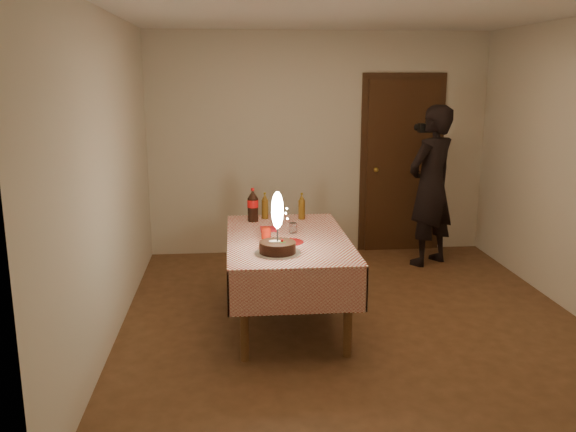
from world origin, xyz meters
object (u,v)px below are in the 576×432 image
object	(u,v)px
amber_bottle_right	(302,207)
red_cup	(266,233)
birthday_cake	(278,239)
cola_bottle	(253,205)
amber_bottle_left	(265,206)
dining_table	(287,249)
photographer	(431,186)
clear_cup	(293,228)
red_plate	(290,242)

from	to	relation	value
amber_bottle_right	red_cup	bearing A→B (deg)	-118.72
birthday_cake	red_cup	xyz separation A→B (m)	(-0.06, 0.43, -0.07)
cola_bottle	amber_bottle_left	bearing A→B (deg)	40.22
dining_table	photographer	distance (m)	2.31
red_cup	amber_bottle_left	distance (m)	0.75
clear_cup	cola_bottle	bearing A→B (deg)	124.93
clear_cup	photographer	bearing A→B (deg)	39.09
amber_bottle_left	amber_bottle_right	distance (m)	0.35
dining_table	red_plate	size ratio (longest dim) A/B	7.82
dining_table	birthday_cake	xyz separation A→B (m)	(-0.12, -0.47, 0.22)
red_plate	cola_bottle	bearing A→B (deg)	109.72
amber_bottle_left	dining_table	bearing A→B (deg)	-77.97
photographer	cola_bottle	bearing A→B (deg)	-156.12
dining_table	photographer	bearing A→B (deg)	40.79
dining_table	red_cup	size ratio (longest dim) A/B	17.20
birthday_cake	amber_bottle_right	world-z (taller)	birthday_cake
amber_bottle_right	photographer	world-z (taller)	photographer
amber_bottle_right	birthday_cake	bearing A→B (deg)	-105.75
red_plate	photographer	xyz separation A→B (m)	(1.73, 1.67, 0.14)
birthday_cake	photographer	distance (m)	2.71
cola_bottle	photographer	xyz separation A→B (m)	(2.01, 0.89, -0.01)
dining_table	red_plate	xyz separation A→B (m)	(0.01, -0.17, 0.10)
cola_bottle	photographer	world-z (taller)	photographer
red_cup	amber_bottle_right	world-z (taller)	amber_bottle_right
red_plate	red_cup	size ratio (longest dim) A/B	2.20
red_plate	cola_bottle	distance (m)	0.84
clear_cup	photographer	size ratio (longest dim) A/B	0.05
red_cup	photographer	size ratio (longest dim) A/B	0.06
amber_bottle_right	cola_bottle	bearing A→B (deg)	-174.44
birthday_cake	cola_bottle	bearing A→B (deg)	97.93
clear_cup	red_plate	bearing A→B (deg)	-99.81
red_cup	clear_cup	world-z (taller)	red_cup
red_cup	photographer	xyz separation A→B (m)	(1.93, 1.54, 0.09)
amber_bottle_left	cola_bottle	bearing A→B (deg)	-139.78
dining_table	red_cup	world-z (taller)	red_cup
red_plate	amber_bottle_right	xyz separation A→B (m)	(0.19, 0.82, 0.11)
birthday_cake	red_cup	world-z (taller)	birthday_cake
birthday_cake	clear_cup	world-z (taller)	birthday_cake
dining_table	clear_cup	xyz separation A→B (m)	(0.06, 0.14, 0.15)
dining_table	amber_bottle_right	world-z (taller)	amber_bottle_right
amber_bottle_left	photographer	xyz separation A→B (m)	(1.89, 0.79, 0.03)
birthday_cake	red_plate	xyz separation A→B (m)	(0.13, 0.30, -0.11)
red_cup	amber_bottle_left	xyz separation A→B (m)	(0.03, 0.75, 0.07)
cola_bottle	photographer	size ratio (longest dim) A/B	0.18
dining_table	amber_bottle_right	bearing A→B (deg)	73.31
dining_table	clear_cup	distance (m)	0.21
birthday_cake	red_plate	size ratio (longest dim) A/B	2.21
cola_bottle	dining_table	bearing A→B (deg)	-66.16
red_cup	amber_bottle_right	xyz separation A→B (m)	(0.38, 0.70, 0.07)
red_plate	amber_bottle_left	distance (m)	0.90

